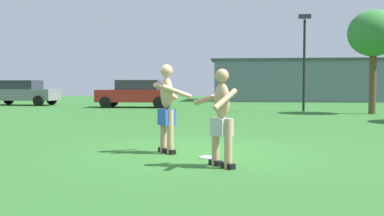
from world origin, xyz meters
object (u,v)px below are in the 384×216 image
player_in_gray (221,116)px  frisbee (207,157)px  car_red_mid_lot (136,93)px  lamp_post (304,51)px  car_gray_near_post (22,92)px  player_near (167,106)px  tree_behind_players (374,34)px

player_in_gray → frisbee: (-0.30, 0.86, -0.83)m
car_red_mid_lot → lamp_post: size_ratio=0.92×
car_red_mid_lot → car_gray_near_post: bearing=167.1°
player_near → player_in_gray: bearing=-50.5°
frisbee → tree_behind_players: bearing=63.5°
player_near → tree_behind_players: 14.74m
player_in_gray → car_gray_near_post: bearing=124.3°
player_near → tree_behind_players: tree_behind_players is taller
car_gray_near_post → lamp_post: lamp_post is taller
car_red_mid_lot → tree_behind_players: tree_behind_players is taller
frisbee → player_near: bearing=147.7°
player_near → player_in_gray: player_near is taller
player_near → tree_behind_players: (7.34, 12.50, 2.67)m
player_near → tree_behind_players: bearing=59.6°
lamp_post → car_gray_near_post: bearing=165.1°
frisbee → car_red_mid_lot: 18.15m
car_gray_near_post → tree_behind_players: tree_behind_players is taller
player_near → car_red_mid_lot: 17.39m
player_near → car_gray_near_post: player_near is taller
frisbee → car_gray_near_post: size_ratio=0.07×
player_near → lamp_post: bearing=72.3°
player_in_gray → car_red_mid_lot: bearing=107.7°
car_gray_near_post → lamp_post: size_ratio=0.91×
frisbee → car_red_mid_lot: car_red_mid_lot is taller
player_near → car_red_mid_lot: size_ratio=0.40×
lamp_post → frisbee: bearing=-104.1°
tree_behind_players → car_red_mid_lot: bearing=160.4°
car_red_mid_lot → lamp_post: 9.78m
lamp_post → car_red_mid_lot: bearing=163.4°
player_in_gray → car_gray_near_post: player_in_gray is taller
car_red_mid_lot → player_in_gray: bearing=-72.3°
player_near → car_gray_near_post: (-12.46, 18.54, -0.10)m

